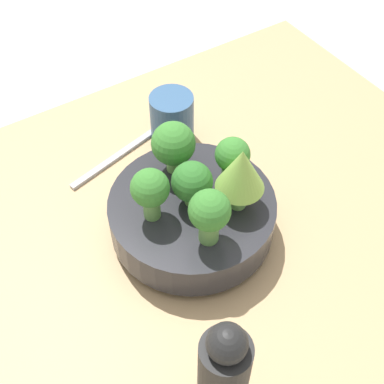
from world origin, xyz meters
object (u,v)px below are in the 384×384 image
object	(u,v)px
bowl	(192,215)
cup	(172,119)
fork	(115,158)
pepper_mill	(223,379)

from	to	relation	value
bowl	cup	world-z (taller)	cup
bowl	fork	distance (m)	0.19
bowl	cup	xyz separation A→B (m)	(-0.08, -0.18, 0.00)
bowl	fork	size ratio (longest dim) A/B	1.31
pepper_mill	fork	world-z (taller)	pepper_mill
cup	pepper_mill	bearing A→B (deg)	65.55
fork	bowl	bearing A→B (deg)	97.85
bowl	pepper_mill	distance (m)	0.25
pepper_mill	fork	distance (m)	0.43
pepper_mill	cup	bearing A→B (deg)	-114.45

